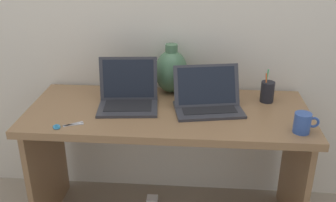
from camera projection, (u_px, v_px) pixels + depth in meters
back_wall at (173, 10)px, 2.22m from camera, size 4.40×0.04×2.40m
desk at (168, 135)px, 2.15m from camera, size 1.51×0.62×0.74m
laptop_left at (128, 94)px, 2.11m from camera, size 0.34×0.28×0.25m
laptop_right at (208, 98)px, 2.07m from camera, size 0.39×0.30×0.22m
green_vase at (171, 71)px, 2.26m from camera, size 0.19×0.19×0.29m
coffee_mug at (303, 123)px, 1.83m from camera, size 0.12×0.08×0.10m
pen_cup at (267, 92)px, 2.16m from camera, size 0.07×0.07×0.18m
scissors at (63, 126)px, 1.90m from camera, size 0.14×0.10×0.01m
power_brick at (152, 200)px, 2.53m from camera, size 0.07×0.07×0.03m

